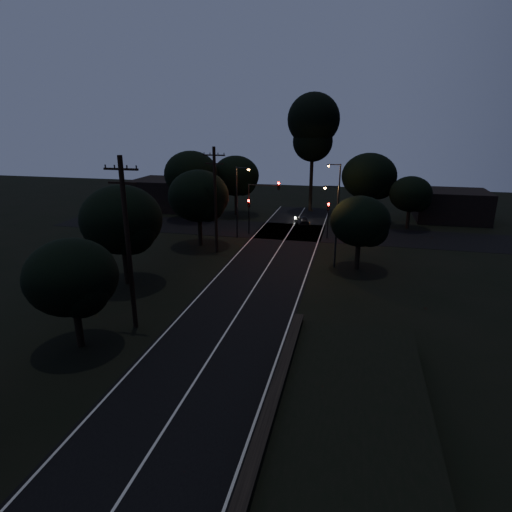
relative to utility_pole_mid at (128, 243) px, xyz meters
The scene contains 21 objects.
road_surface 18.13m from the utility_pole_mid, 69.58° to the left, with size 60.00×70.00×0.03m.
utility_pole_mid is the anchor object (origin of this frame).
utility_pole_far 17.00m from the utility_pole_mid, 90.00° to the left, with size 2.20×0.30×10.50m.
tree_left_b 3.88m from the utility_pole_mid, 120.31° to the right, with size 5.21×5.21×6.63m.
tree_left_c 8.10m from the utility_pole_mid, 121.88° to the left, with size 6.44×6.44×8.13m.
tree_left_d 19.02m from the utility_pole_mid, 96.88° to the left, with size 6.34×6.34×8.05m.
tree_far_nw 34.98m from the utility_pole_mid, 94.54° to the left, with size 6.49×6.49×8.23m.
tree_far_w 31.81m from the utility_pole_mid, 104.10° to the left, with size 7.12×7.12×9.07m.
tree_far_ne 38.05m from the utility_pole_mid, 66.37° to the left, with size 7.04×7.04×8.90m.
tree_far_e 37.78m from the utility_pole_mid, 57.68° to the left, with size 5.08×5.08×6.44m.
tree_right_a 20.62m from the utility_pole_mid, 46.40° to the left, with size 5.24×5.24×6.66m.
tall_pine 41.09m from the utility_pole_mid, 80.07° to the left, with size 7.31×7.31×16.61m.
building_left 39.72m from the utility_pole_mid, 110.73° to the left, with size 10.00×8.00×4.40m, color black.
building_right 46.19m from the utility_pole_mid, 55.62° to the left, with size 9.00×7.00×4.00m, color black.
signal_left 25.19m from the utility_pole_mid, 86.79° to the left, with size 0.28×0.35×4.10m.
signal_right 27.30m from the utility_pole_mid, 67.01° to the left, with size 0.28×0.35×4.10m.
signal_mast 25.22m from the utility_pole_mid, 82.96° to the left, with size 3.70×0.35×6.25m.
streetlight_a 23.04m from the utility_pole_mid, 88.27° to the left, with size 1.66×0.26×8.00m.
streetlight_b 31.15m from the utility_pole_mid, 68.70° to the left, with size 1.66×0.26×8.00m.
streetlight_c 19.15m from the utility_pole_mid, 51.74° to the left, with size 1.46×0.26×7.50m.
car 32.20m from the utility_pole_mid, 77.32° to the left, with size 1.30×3.22×1.10m, color black.
Camera 1 is at (7.45, -7.82, 12.98)m, focal length 30.00 mm.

